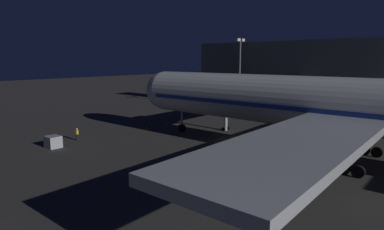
% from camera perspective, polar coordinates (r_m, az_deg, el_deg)
% --- Properties ---
extents(ground_plane, '(320.00, 320.00, 0.00)m').
position_cam_1_polar(ground_plane, '(44.00, 8.45, -4.82)').
color(ground_plane, '#383533').
extents(airliner_at_gate, '(53.60, 60.14, 20.65)m').
position_cam_1_polar(airliner_at_gate, '(37.92, 25.67, 1.29)').
color(airliner_at_gate, silver).
rests_on(airliner_at_gate, ground_plane).
extents(jet_bridge, '(23.49, 3.40, 7.66)m').
position_cam_1_polar(jet_bridge, '(56.55, 10.20, 4.64)').
color(jet_bridge, '#9E9E99').
rests_on(jet_bridge, ground_plane).
extents(apron_floodlight_mast, '(2.90, 0.50, 15.37)m').
position_cam_1_polar(apron_floodlight_mast, '(72.75, 8.33, 8.12)').
color(apron_floodlight_mast, '#59595E').
rests_on(apron_floodlight_mast, ground_plane).
extents(baggage_container_far_row, '(1.60, 1.77, 1.49)m').
position_cam_1_polar(baggage_container_far_row, '(44.56, -23.09, -4.33)').
color(baggage_container_far_row, '#B7BABF').
rests_on(baggage_container_far_row, ground_plane).
extents(ground_crew_by_belt_loader, '(0.40, 0.40, 1.73)m').
position_cam_1_polar(ground_crew_by_belt_loader, '(47.18, -19.42, -3.09)').
color(ground_crew_by_belt_loader, black).
rests_on(ground_crew_by_belt_loader, ground_plane).
extents(traffic_cone_nose_port, '(0.36, 0.36, 0.55)m').
position_cam_1_polar(traffic_cone_nose_port, '(55.19, -4.54, -1.49)').
color(traffic_cone_nose_port, orange).
rests_on(traffic_cone_nose_port, ground_plane).
extents(traffic_cone_nose_starboard, '(0.36, 0.36, 0.55)m').
position_cam_1_polar(traffic_cone_nose_starboard, '(52.20, -7.91, -2.20)').
color(traffic_cone_nose_starboard, orange).
rests_on(traffic_cone_nose_starboard, ground_plane).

